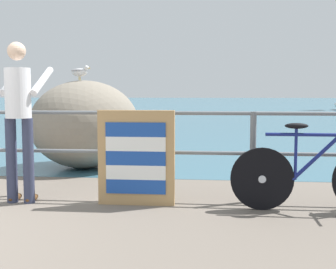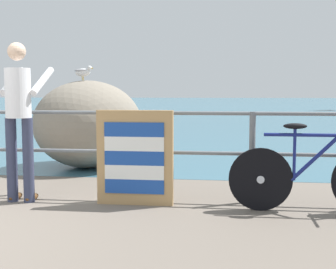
{
  "view_description": "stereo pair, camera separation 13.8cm",
  "coord_description": "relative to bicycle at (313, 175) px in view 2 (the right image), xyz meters",
  "views": [
    {
      "loc": [
        3.1,
        -3.4,
        1.24
      ],
      "look_at": [
        2.53,
        2.12,
        0.72
      ],
      "focal_mm": 48.62,
      "sensor_mm": 36.0,
      "label": 1
    },
    {
      "loc": [
        3.24,
        -3.38,
        1.24
      ],
      "look_at": [
        2.53,
        2.12,
        0.72
      ],
      "focal_mm": 48.62,
      "sensor_mm": 36.0,
      "label": 2
    }
  ],
  "objects": [
    {
      "name": "sea_surface",
      "position": [
        -4.13,
        46.58,
        -0.39
      ],
      "size": [
        120.0,
        90.0,
        0.01
      ],
      "primitive_type": "cube",
      "color": "#38667A",
      "rests_on": "ground_plane"
    },
    {
      "name": "folded_deckchair_stack",
      "position": [
        -1.87,
        0.1,
        0.13
      ],
      "size": [
        0.84,
        0.1,
        1.04
      ],
      "color": "tan",
      "rests_on": "ground_plane"
    },
    {
      "name": "seagull",
      "position": [
        -3.17,
        2.35,
        1.17
      ],
      "size": [
        0.34,
        0.15,
        0.23
      ],
      "rotation": [
        0.0,
        0.0,
        6.16
      ],
      "color": "gold",
      "rests_on": "breakwater_boulder_main"
    },
    {
      "name": "person_at_railing",
      "position": [
        -3.18,
        0.07,
        0.6
      ],
      "size": [
        0.46,
        0.65,
        1.78
      ],
      "rotation": [
        0.0,
        0.0,
        1.53
      ],
      "color": "#333851",
      "rests_on": "ground_plane"
    },
    {
      "name": "breakwater_boulder_main",
      "position": [
        -3.13,
        2.44,
        0.32
      ],
      "size": [
        1.76,
        1.78,
        1.42
      ],
      "color": "gray",
      "rests_on": "ground"
    },
    {
      "name": "bicycle",
      "position": [
        0.0,
        0.0,
        0.0
      ],
      "size": [
        1.7,
        0.48,
        0.92
      ],
      "rotation": [
        0.0,
        0.0,
        -0.01
      ],
      "color": "black",
      "rests_on": "ground_plane"
    },
    {
      "name": "ground_plane",
      "position": [
        -4.13,
        18.63,
        -0.44
      ],
      "size": [
        120.0,
        120.0,
        0.1
      ],
      "primitive_type": "cube",
      "color": "#6B6056"
    }
  ]
}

